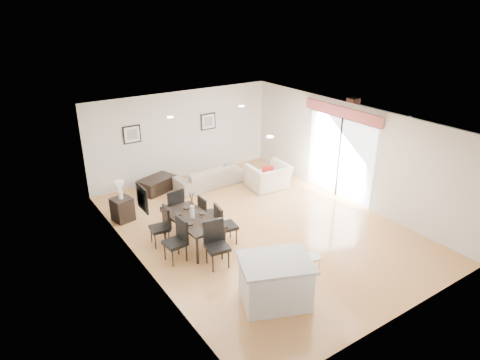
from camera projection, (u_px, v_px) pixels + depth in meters
ground at (259, 227)px, 10.58m from camera, size 8.00×8.00×0.00m
wall_back at (183, 135)px, 13.11m from camera, size 6.00×0.04×2.70m
wall_front at (404, 254)px, 7.00m from camera, size 6.00×0.04×2.70m
wall_left at (138, 209)px, 8.52m from camera, size 0.04×8.00×2.70m
wall_right at (349, 153)px, 11.59m from camera, size 0.04×8.00×2.70m
ceiling at (261, 121)px, 9.53m from camera, size 6.00×8.00×0.02m
sofa at (209, 177)px, 12.78m from camera, size 2.08×0.86×0.60m
armchair at (268, 177)px, 12.60m from camera, size 1.20×1.07×0.74m
courtyard_plant_a at (424, 171)px, 13.07m from camera, size 0.71×0.64×0.70m
courtyard_plant_b at (384, 159)px, 14.19m from camera, size 0.43×0.43×0.60m
dining_table at (193, 220)px, 9.63m from camera, size 0.89×1.65×0.67m
dining_chair_wnear at (178, 238)px, 9.07m from camera, size 0.46×0.46×0.96m
dining_chair_wfar at (162, 224)px, 9.68m from camera, size 0.46×0.46×0.91m
dining_chair_enear at (223, 223)px, 9.64m from camera, size 0.50×0.50×0.97m
dining_chair_efar at (206, 212)px, 10.28m from camera, size 0.40×0.40×0.87m
dining_chair_head at (216, 241)px, 8.90m from camera, size 0.51×0.51×1.00m
dining_chair_foot at (174, 206)px, 10.41m from camera, size 0.50×0.50×0.99m
vase at (192, 208)px, 9.51m from camera, size 0.75×1.18×0.62m
coffee_table at (157, 185)px, 12.47m from camera, size 1.19×0.93×0.42m
side_table at (122, 209)px, 10.79m from camera, size 0.54×0.54×0.61m
table_lamp at (120, 187)px, 10.55m from camera, size 0.25×0.25×0.47m
cushion at (268, 172)px, 12.38m from camera, size 0.34×0.16×0.33m
kitchen_island at (275, 281)px, 7.79m from camera, size 1.57×1.40×0.90m
bar_stool at (312, 260)px, 8.20m from camera, size 0.31×0.31×0.68m
framed_print_back_left at (132, 134)px, 12.15m from camera, size 0.52×0.04×0.52m
framed_print_back_right at (208, 121)px, 13.43m from camera, size 0.52×0.04×0.52m
framed_print_left_wall at (142, 198)px, 8.26m from camera, size 0.04×0.52×0.52m
sliding_door at (340, 139)px, 11.68m from camera, size 0.12×2.70×2.57m
courtyard at (395, 140)px, 14.04m from camera, size 6.00×6.00×2.00m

